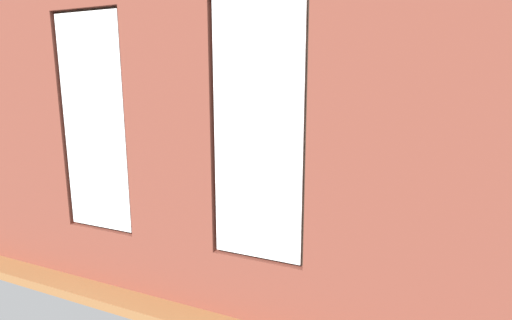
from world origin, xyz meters
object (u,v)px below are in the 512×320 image
Objects in this scene: coffee_table at (252,195)px; papasan_chair at (281,166)px; potted_plant_corner_far_left at (494,259)px; potted_plant_between_couches at (288,213)px; table_plant_small at (227,184)px; potted_plant_corner_near_left at (464,168)px; couch_left at (459,232)px; couch_by_window at (185,240)px; tv_flatscreen at (125,149)px; potted_plant_near_tv at (107,162)px; potted_plant_by_left_couch at (427,202)px; media_console at (127,183)px; remote_black at (252,191)px; cup_ceramic at (254,192)px; candle_jar at (275,188)px.

papasan_chair is at bearing -83.07° from coffee_table.
potted_plant_corner_far_left is 0.88× the size of potted_plant_between_couches.
coffee_table is 3.69m from potted_plant_corner_far_left.
table_plant_small is 0.17× the size of potted_plant_corner_near_left.
couch_by_window is at bearing -63.33° from couch_left.
tv_flatscreen is at bearing -8.66° from table_plant_small.
potted_plant_by_left_couch is at bearing -157.25° from potted_plant_near_tv.
remote_black is at bearing 175.20° from media_console.
potted_plant_between_couches is (-1.24, 1.79, 0.44)m from coffee_table.
potted_plant_between_couches is at bearing 153.19° from tv_flatscreen.
candle_jar reaches higher than cup_ceramic.
potted_plant_between_couches is at bearing 153.22° from media_console.
table_plant_small is at bearing 24.75° from potted_plant_by_left_couch.
tv_flatscreen is (2.71, -2.07, 0.59)m from couch_by_window.
couch_left is at bearing -85.47° from potted_plant_corner_far_left.
table_plant_small is at bearing 18.61° from coffee_table.
tv_flatscreen is at bearing -7.24° from cup_ceramic.
tv_flatscreen reaches higher than table_plant_small.
potted_plant_corner_near_left reaches higher than media_console.
media_console is 4.52m from potted_plant_between_couches.
coffee_table is 3.11× the size of potted_plant_by_left_couch.
cup_ceramic is at bearing 36.39° from potted_plant_corner_near_left.
potted_plant_corner_near_left is at bearing -147.49° from table_plant_small.
candle_jar is at bearing 178.43° from tv_flatscreen.
couch_by_window is at bearing 51.08° from potted_plant_corner_near_left.
papasan_chair reaches higher than media_console.
table_plant_small is 4.17m from potted_plant_corner_near_left.
table_plant_small is at bearing -78.93° from remote_black.
tv_flatscreen is (2.76, -0.23, 0.45)m from remote_black.
table_plant_small is at bearing -45.68° from potted_plant_between_couches.
remote_black is at bearing -91.62° from couch_by_window.
potted_plant_between_couches is 3.68× the size of potted_plant_by_left_couch.
coffee_table is at bearing 23.20° from candle_jar.
potted_plant_between_couches is at bearing 111.36° from papasan_chair.
couch_left is at bearing 176.26° from coffee_table.
candle_jar is 1.95m from papasan_chair.
media_console is (2.71, -2.07, -0.08)m from couch_by_window.
candle_jar is at bearing -132.42° from cup_ceramic.
tv_flatscreen is (2.86, -0.36, 0.41)m from cup_ceramic.
potted_plant_near_tv reaches higher than table_plant_small.
remote_black is 0.11× the size of potted_plant_near_tv.
table_plant_small is 0.19× the size of tv_flatscreen.
table_plant_small is at bearing 32.51° from potted_plant_corner_near_left.
potted_plant_near_tv is (2.23, 0.78, 0.50)m from coffee_table.
potted_plant_corner_far_left is (-3.03, 1.82, 0.24)m from cup_ceramic.
candle_jar is 0.10× the size of tv_flatscreen.
papasan_chair is 3.45m from potted_plant_near_tv.
couch_by_window is 0.86× the size of couch_left.
papasan_chair is at bearing -144.87° from tv_flatscreen.
couch_by_window and couch_left have the same top height.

